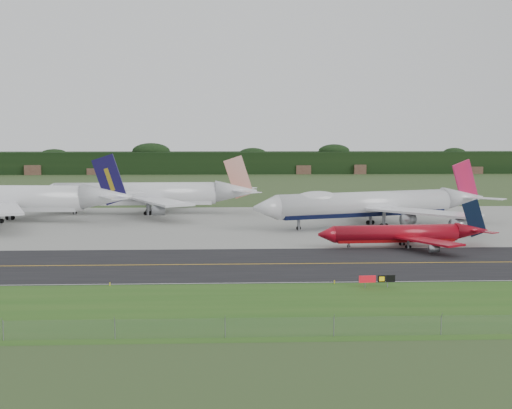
% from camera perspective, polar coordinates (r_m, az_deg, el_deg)
% --- Properties ---
extents(ground, '(600.00, 600.00, 0.00)m').
position_cam_1_polar(ground, '(127.64, 5.63, -4.39)').
color(ground, '#32431F').
rests_on(ground, ground).
extents(grass_verge, '(400.00, 30.00, 0.01)m').
position_cam_1_polar(grass_verge, '(93.86, 8.68, -8.12)').
color(grass_verge, '#265418').
rests_on(grass_verge, ground).
extents(taxiway, '(400.00, 32.00, 0.02)m').
position_cam_1_polar(taxiway, '(123.74, 5.89, -4.71)').
color(taxiway, black).
rests_on(taxiway, ground).
extents(apron, '(400.00, 78.00, 0.01)m').
position_cam_1_polar(apron, '(177.70, 3.30, -1.51)').
color(apron, gray).
rests_on(apron, ground).
extents(taxiway_centreline, '(400.00, 0.40, 0.00)m').
position_cam_1_polar(taxiway_centreline, '(123.74, 5.89, -4.70)').
color(taxiway_centreline, gold).
rests_on(taxiway_centreline, taxiway).
extents(taxiway_edge_line, '(400.00, 0.25, 0.00)m').
position_cam_1_polar(taxiway_edge_line, '(108.72, 7.09, -6.17)').
color(taxiway_edge_line, silver).
rests_on(taxiway_edge_line, taxiway).
extents(perimeter_fence, '(320.00, 0.10, 320.00)m').
position_cam_1_polar(perimeter_fence, '(81.29, 10.48, -9.54)').
color(perimeter_fence, slate).
rests_on(perimeter_fence, ground).
extents(horizon_treeline, '(700.00, 25.00, 12.00)m').
position_cam_1_polar(horizon_treeline, '(398.90, 0.06, 3.30)').
color(horizon_treeline, black).
rests_on(horizon_treeline, ground).
extents(jet_ba_747, '(61.35, 49.49, 15.85)m').
position_cam_1_polar(jet_ba_747, '(173.27, 9.30, 0.03)').
color(jet_ba_747, silver).
rests_on(jet_ba_747, ground).
extents(jet_red_737, '(34.64, 28.17, 9.35)m').
position_cam_1_polar(jet_red_737, '(143.54, 11.83, -2.31)').
color(jet_red_737, maroon).
rests_on(jet_red_737, ground).
extents(jet_navy_gold, '(66.98, 58.12, 17.27)m').
position_cam_1_polar(jet_navy_gold, '(191.41, -19.57, 0.39)').
color(jet_navy_gold, silver).
rests_on(jet_navy_gold, ground).
extents(jet_star_tail, '(61.46, 51.54, 16.24)m').
position_cam_1_polar(jet_star_tail, '(199.93, -8.66, 0.80)').
color(jet_star_tail, silver).
rests_on(jet_star_tail, ground).
extents(taxiway_sign, '(5.37, 0.63, 1.79)m').
position_cam_1_polar(taxiway_sign, '(105.46, 9.65, -5.90)').
color(taxiway_sign, slate).
rests_on(taxiway_sign, ground).
extents(edge_marker_left, '(0.16, 0.16, 0.50)m').
position_cam_1_polar(edge_marker_left, '(107.54, -11.61, -6.26)').
color(edge_marker_left, yellow).
rests_on(edge_marker_left, ground).
extents(edge_marker_center, '(0.16, 0.16, 0.50)m').
position_cam_1_polar(edge_marker_center, '(107.44, 6.29, -6.19)').
color(edge_marker_center, yellow).
rests_on(edge_marker_center, ground).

